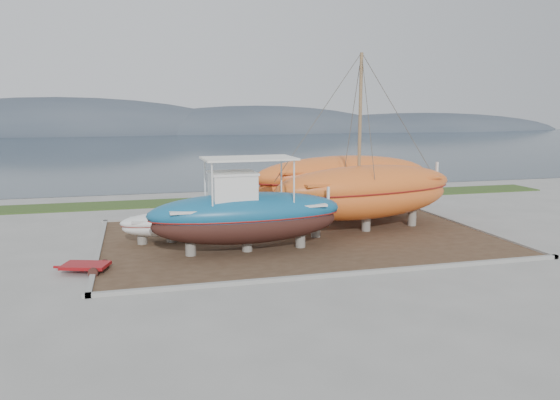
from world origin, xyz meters
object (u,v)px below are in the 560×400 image
object	(u,v)px
orange_sailboat	(368,144)
red_trailer	(86,268)
white_dinghy	(171,227)
orange_bare_hull	(344,188)
blue_caique	(247,205)

from	to	relation	value
orange_sailboat	red_trailer	bearing A→B (deg)	-175.46
white_dinghy	orange_sailboat	size ratio (longest dim) A/B	0.45
orange_sailboat	orange_bare_hull	world-z (taller)	orange_sailboat
orange_bare_hull	red_trailer	bearing A→B (deg)	-156.39
blue_caique	orange_bare_hull	distance (m)	8.70
blue_caique	orange_bare_hull	size ratio (longest dim) A/B	0.81
white_dinghy	orange_bare_hull	distance (m)	10.17
orange_bare_hull	red_trailer	size ratio (longest dim) A/B	4.19
blue_caique	orange_sailboat	bearing A→B (deg)	17.80
white_dinghy	red_trailer	xyz separation A→B (m)	(-3.44, -3.88, -0.56)
red_trailer	orange_bare_hull	bearing A→B (deg)	46.39
orange_sailboat	orange_bare_hull	xyz separation A→B (m)	(0.09, 3.31, -2.62)
white_dinghy	orange_sailboat	world-z (taller)	orange_sailboat
white_dinghy	orange_sailboat	distance (m)	10.22
orange_bare_hull	orange_sailboat	bearing A→B (deg)	-95.95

